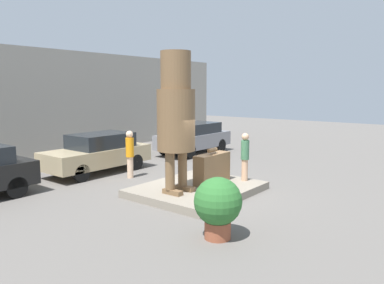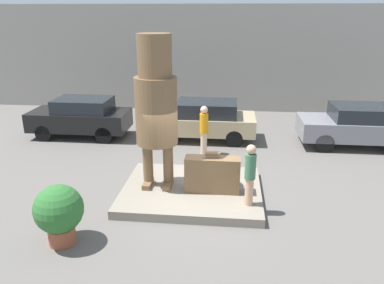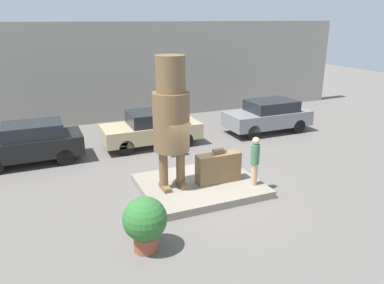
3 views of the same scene
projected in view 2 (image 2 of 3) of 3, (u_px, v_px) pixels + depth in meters
name	position (u px, v px, depth m)	size (l,w,h in m)	color
ground_plane	(192.00, 195.00, 10.85)	(60.00, 60.00, 0.00)	#605B56
pedestal	(192.00, 191.00, 10.81)	(3.94, 3.23, 0.25)	gray
building_backdrop	(212.00, 59.00, 19.52)	(28.00, 0.60, 5.39)	gray
statue_figure	(156.00, 101.00, 10.09)	(1.15, 1.15, 4.26)	brown
giant_suitcase	(212.00, 174.00, 10.38)	(1.52, 0.46, 1.20)	brown
tourist	(250.00, 173.00, 9.51)	(0.28, 0.28, 1.66)	tan
parked_car_black	(81.00, 116.00, 15.65)	(4.07, 1.77, 1.64)	black
parked_car_tan	(203.00, 119.00, 15.32)	(4.37, 1.85, 1.60)	tan
parked_car_grey	(358.00, 125.00, 14.49)	(4.31, 1.89, 1.62)	gray
planter_pot	(59.00, 212.00, 8.34)	(1.10, 1.10, 1.43)	brown
worker_hivis	(204.00, 128.00, 13.63)	(0.31, 0.31, 1.83)	beige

